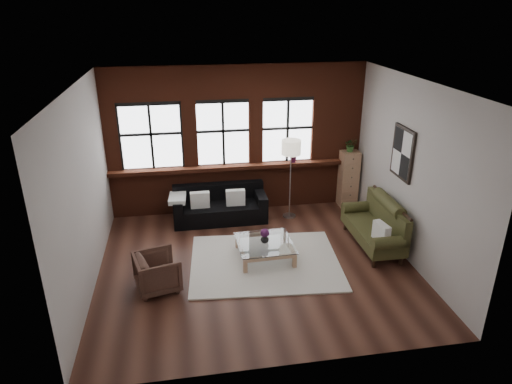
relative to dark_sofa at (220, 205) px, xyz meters
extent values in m
plane|color=#381C14|center=(0.46, -1.90, -0.35)|extent=(5.50, 5.50, 0.00)
plane|color=white|center=(0.46, -1.90, 2.85)|extent=(5.50, 5.50, 0.00)
plane|color=#B7B0AA|center=(0.46, 0.60, 1.25)|extent=(5.50, 0.00, 5.50)
plane|color=#B7B0AA|center=(0.46, -4.40, 1.25)|extent=(5.50, 0.00, 5.50)
plane|color=#B7B0AA|center=(-2.29, -1.90, 1.25)|extent=(0.00, 5.00, 5.00)
plane|color=#B7B0AA|center=(3.21, -1.90, 1.25)|extent=(0.00, 5.00, 5.00)
cube|color=#5D2516|center=(0.46, 0.45, 0.69)|extent=(5.50, 0.30, 0.08)
cube|color=silver|center=(0.63, -1.88, -0.34)|extent=(2.82, 2.30, 0.03)
cube|color=white|center=(-0.42, -0.10, 0.19)|extent=(0.40, 0.14, 0.34)
cube|color=white|center=(0.33, -0.10, 0.19)|extent=(0.41, 0.16, 0.34)
cube|color=white|center=(2.68, -2.14, 0.22)|extent=(0.20, 0.40, 0.34)
imported|color=#442B22|center=(-1.24, -2.37, -0.04)|extent=(0.83, 0.82, 0.63)
imported|color=#B2B2B2|center=(0.65, -1.72, 0.05)|extent=(0.18, 0.18, 0.16)
sphere|color=#5C1F56|center=(0.65, -1.72, 0.17)|extent=(0.16, 0.16, 0.16)
cube|color=tan|center=(2.96, 0.33, 0.29)|extent=(0.40, 0.40, 1.28)
imported|color=#2D5923|center=(2.96, 0.33, 1.08)|extent=(0.31, 0.28, 0.30)
imported|color=#5C1F56|center=(1.70, 0.42, 0.91)|extent=(0.26, 0.24, 0.38)
camera|label=1|loc=(-0.71, -8.86, 4.02)|focal=32.00mm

